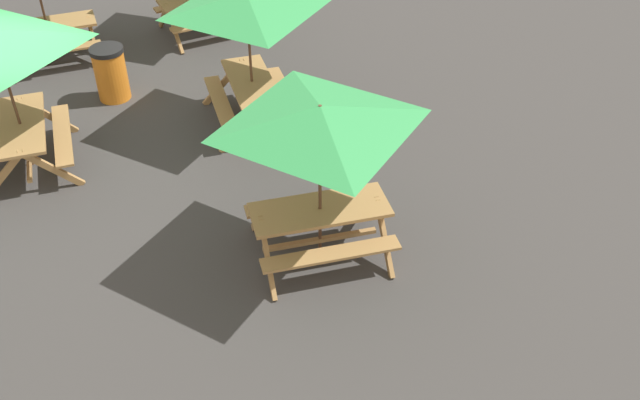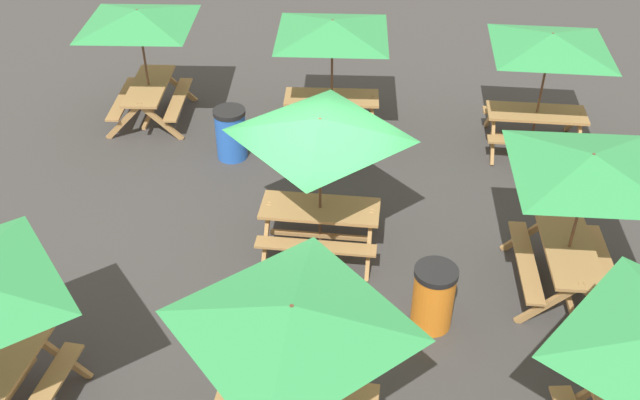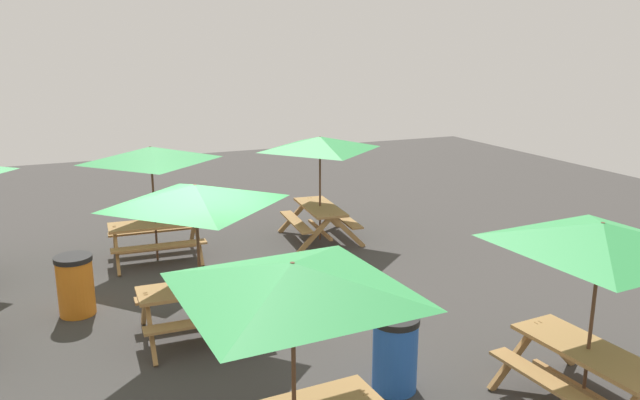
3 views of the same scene
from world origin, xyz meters
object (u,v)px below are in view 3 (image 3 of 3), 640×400
at_px(picnic_table_1, 196,206).
at_px(trash_bin_blue, 395,353).
at_px(picnic_table_3, 600,249).
at_px(picnic_table_6, 293,294).
at_px(picnic_table_2, 320,151).
at_px(picnic_table_4, 151,162).
at_px(trash_bin_orange, 76,285).

distance_m(picnic_table_1, trash_bin_blue, 3.44).
relative_size(picnic_table_3, trash_bin_blue, 2.88).
bearing_deg(picnic_table_1, trash_bin_blue, -51.22).
distance_m(picnic_table_1, picnic_table_6, 3.56).
distance_m(picnic_table_3, trash_bin_blue, 2.70).
bearing_deg(picnic_table_2, picnic_table_6, -20.03).
relative_size(picnic_table_2, picnic_table_4, 1.00).
height_order(picnic_table_1, picnic_table_6, same).
bearing_deg(trash_bin_orange, picnic_table_6, 19.48).
xyz_separation_m(picnic_table_3, trash_bin_blue, (-1.24, -1.87, -1.49)).
xyz_separation_m(picnic_table_1, picnic_table_3, (3.70, 3.75, 0.00)).
bearing_deg(picnic_table_4, picnic_table_2, 1.66).
bearing_deg(picnic_table_3, trash_bin_blue, -127.47).
distance_m(picnic_table_1, picnic_table_3, 5.27).
distance_m(picnic_table_2, picnic_table_3, 7.30).
height_order(picnic_table_3, trash_bin_blue, picnic_table_3).
bearing_deg(picnic_table_2, picnic_table_4, -86.07).
relative_size(picnic_table_1, picnic_table_2, 1.00).
relative_size(picnic_table_3, picnic_table_4, 1.21).
xyz_separation_m(picnic_table_2, trash_bin_blue, (6.05, -1.59, -1.49)).
bearing_deg(picnic_table_2, trash_bin_blue, -9.63).
bearing_deg(picnic_table_6, picnic_table_1, 89.08).
bearing_deg(picnic_table_4, picnic_table_1, -86.04).
distance_m(picnic_table_1, trash_bin_orange, 2.70).
bearing_deg(trash_bin_orange, picnic_table_1, 48.03).
bearing_deg(picnic_table_4, picnic_table_3, -59.78).
relative_size(picnic_table_4, trash_bin_orange, 2.38).
bearing_deg(picnic_table_1, trash_bin_orange, 139.46).
height_order(picnic_table_1, trash_bin_blue, picnic_table_1).
relative_size(picnic_table_1, picnic_table_6, 0.83).
height_order(trash_bin_blue, trash_bin_orange, same).
distance_m(picnic_table_2, trash_bin_blue, 6.43).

